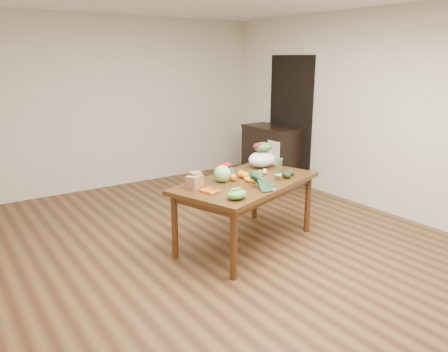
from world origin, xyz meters
TOP-DOWN VIEW (x-y plane):
  - floor at (0.00, 0.00)m, footprint 6.00×6.00m
  - room_walls at (0.00, 0.00)m, footprint 5.02×6.02m
  - dining_table at (0.26, -0.11)m, footprint 1.87×1.40m
  - doorway_dark at (2.48, 1.60)m, footprint 0.02×1.00m
  - cabinet at (2.22, 1.77)m, footprint 0.52×1.02m
  - dish_towel at (1.96, 1.40)m, footprint 0.02×0.28m
  - paper_bag at (-0.35, -0.03)m, footprint 0.27×0.25m
  - cabbage at (0.01, -0.01)m, footprint 0.18×0.18m
  - strawberry_basket_a at (0.14, 0.20)m, footprint 0.15×0.15m
  - strawberry_basket_b at (0.24, 0.23)m, footprint 0.15×0.15m
  - orange_a at (0.13, -0.04)m, footprint 0.08×0.08m
  - orange_b at (0.29, 0.02)m, footprint 0.08×0.08m
  - orange_c at (0.29, -0.04)m, footprint 0.08×0.08m
  - mandarin_cluster at (0.29, -0.17)m, footprint 0.23×0.23m
  - carrots at (-0.27, -0.23)m, footprint 0.28×0.27m
  - snap_pea_bag at (-0.21, -0.58)m, footprint 0.21×0.16m
  - kale_bunch at (0.24, -0.48)m, footprint 0.43×0.48m
  - asparagus_bundle at (0.57, -0.29)m, footprint 0.11×0.14m
  - potato_a at (0.49, -0.07)m, footprint 0.05×0.04m
  - potato_b at (0.59, -0.02)m, footprint 0.06×0.05m
  - potato_c at (0.57, 0.04)m, footprint 0.05×0.04m
  - potato_d at (0.52, 0.02)m, footprint 0.05×0.04m
  - potato_e at (0.65, 0.04)m, footprint 0.06×0.05m
  - avocado_a at (0.69, -0.29)m, footprint 0.11×0.13m
  - avocado_b at (0.81, -0.22)m, footprint 0.10×0.12m
  - salad_bag at (0.79, 0.27)m, footprint 0.43×0.37m

SIDE VIEW (x-z plane):
  - floor at x=0.00m, z-range 0.00..0.00m
  - dining_table at x=0.26m, z-range 0.00..0.75m
  - cabinet at x=2.22m, z-range 0.00..0.94m
  - dish_towel at x=1.96m, z-range 0.33..0.78m
  - carrots at x=-0.27m, z-range 0.75..0.78m
  - potato_a at x=0.49m, z-range 0.75..0.79m
  - potato_c at x=0.57m, z-range 0.75..0.79m
  - potato_d at x=0.52m, z-range 0.75..0.79m
  - potato_e at x=0.65m, z-range 0.75..0.80m
  - potato_b at x=0.59m, z-range 0.75..0.80m
  - avocado_b at x=0.81m, z-range 0.75..0.82m
  - avocado_a at x=0.69m, z-range 0.75..0.83m
  - mandarin_cluster at x=0.29m, z-range 0.75..0.83m
  - orange_a at x=0.13m, z-range 0.75..0.83m
  - orange_c at x=0.29m, z-range 0.75..0.83m
  - orange_b at x=0.29m, z-range 0.75..0.83m
  - snap_pea_bag at x=-0.21m, z-range 0.75..0.84m
  - strawberry_basket_b at x=0.24m, z-range 0.75..0.86m
  - strawberry_basket_a at x=0.14m, z-range 0.75..0.86m
  - paper_bag at x=-0.35m, z-range 0.75..0.91m
  - kale_bunch at x=0.24m, z-range 0.75..0.91m
  - cabbage at x=0.01m, z-range 0.75..0.93m
  - asparagus_bundle at x=0.57m, z-range 0.75..1.00m
  - salad_bag at x=0.79m, z-range 0.75..1.03m
  - doorway_dark at x=2.48m, z-range 0.00..2.10m
  - room_walls at x=0.00m, z-range 0.00..2.70m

